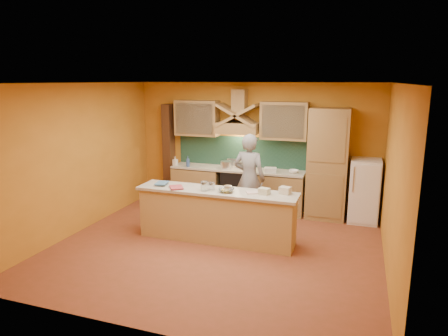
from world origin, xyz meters
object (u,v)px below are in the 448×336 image
(stove, at_px, (237,189))
(fridge, at_px, (364,191))
(mixing_bowl, at_px, (226,190))
(person, at_px, (249,179))
(kitchen_scale, at_px, (228,189))

(stove, height_order, fridge, fridge)
(stove, height_order, mixing_bowl, mixing_bowl)
(stove, xyz_separation_m, person, (0.49, -0.77, 0.46))
(stove, relative_size, person, 0.49)
(fridge, height_order, person, person)
(stove, bearing_deg, mixing_bowl, -78.23)
(kitchen_scale, bearing_deg, fridge, 47.10)
(stove, distance_m, fridge, 2.71)
(stove, xyz_separation_m, kitchen_scale, (0.44, -1.96, 0.54))
(fridge, relative_size, mixing_bowl, 4.77)
(mixing_bowl, bearing_deg, fridge, 40.74)
(fridge, bearing_deg, stove, 180.00)
(person, height_order, kitchen_scale, person)
(stove, relative_size, fridge, 0.69)
(kitchen_scale, bearing_deg, stove, 108.72)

